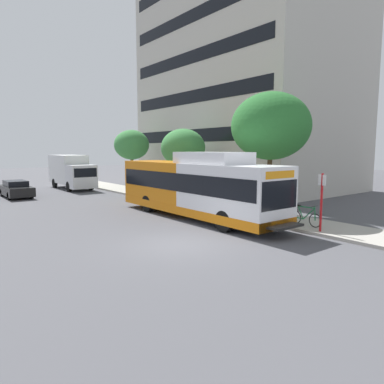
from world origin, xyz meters
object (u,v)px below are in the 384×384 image
at_px(transit_bus, 196,187).
at_px(bicycle_parked, 305,217).
at_px(street_tree_far_block, 132,145).
at_px(box_truck_background, 71,171).
at_px(bus_stop_sign_pole, 322,198).
at_px(street_tree_mid_block, 183,148).
at_px(street_tree_near_stop, 271,126).
at_px(parked_car_far_lane, 16,189).

height_order(transit_bus, bicycle_parked, transit_bus).
distance_m(street_tree_far_block, box_truck_background, 6.48).
bearing_deg(bicycle_parked, bus_stop_sign_pole, -114.28).
bearing_deg(bicycle_parked, street_tree_mid_block, 82.02).
relative_size(street_tree_mid_block, street_tree_far_block, 0.95).
relative_size(bus_stop_sign_pole, street_tree_far_block, 0.47).
distance_m(transit_bus, street_tree_mid_block, 8.16).
bearing_deg(street_tree_near_stop, street_tree_mid_block, 88.64).
distance_m(transit_bus, street_tree_near_stop, 5.53).
relative_size(street_tree_far_block, box_truck_background, 0.78).
bearing_deg(parked_car_far_lane, street_tree_near_stop, -60.31).
xyz_separation_m(street_tree_far_block, box_truck_background, (-4.43, 4.02, -2.47)).
bearing_deg(street_tree_mid_block, bicycle_parked, -97.98).
bearing_deg(transit_bus, parked_car_far_lane, 111.15).
bearing_deg(transit_bus, street_tree_near_stop, -26.07).
distance_m(street_tree_mid_block, box_truck_background, 13.11).
relative_size(street_tree_mid_block, parked_car_far_lane, 1.16).
bearing_deg(street_tree_mid_block, box_truck_background, 110.23).
bearing_deg(transit_bus, street_tree_far_block, 74.55).
xyz_separation_m(bicycle_parked, street_tree_far_block, (1.65, 20.16, 3.65)).
distance_m(street_tree_near_stop, street_tree_mid_block, 8.69).
height_order(bus_stop_sign_pole, bicycle_parked, bus_stop_sign_pole).
distance_m(bicycle_parked, street_tree_far_block, 20.56).
xyz_separation_m(transit_bus, street_tree_mid_block, (4.12, 6.69, 2.20)).
bearing_deg(street_tree_far_block, box_truck_background, 137.80).
height_order(bus_stop_sign_pole, street_tree_far_block, street_tree_far_block).
height_order(bicycle_parked, street_tree_mid_block, street_tree_mid_block).
distance_m(bicycle_parked, street_tree_mid_block, 12.62).
bearing_deg(box_truck_background, street_tree_near_stop, -78.37).
relative_size(street_tree_near_stop, street_tree_mid_block, 1.32).
xyz_separation_m(street_tree_mid_block, street_tree_far_block, (-0.04, 8.11, 0.31)).
bearing_deg(bus_stop_sign_pole, street_tree_near_stop, 66.44).
bearing_deg(street_tree_far_block, parked_car_far_lane, 176.40).
distance_m(bicycle_parked, street_tree_near_stop, 5.89).
relative_size(transit_bus, parked_car_far_lane, 2.72).
bearing_deg(street_tree_near_stop, bus_stop_sign_pole, -113.56).
height_order(street_tree_far_block, box_truck_background, street_tree_far_block).
relative_size(parked_car_far_lane, box_truck_background, 0.64).
xyz_separation_m(bicycle_parked, box_truck_background, (-2.78, 24.18, 1.18)).
height_order(bicycle_parked, street_tree_far_block, street_tree_far_block).
xyz_separation_m(street_tree_near_stop, parked_car_far_lane, (-9.89, 17.35, -4.43)).
xyz_separation_m(street_tree_far_block, parked_car_far_lane, (-10.05, 0.63, -3.55)).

